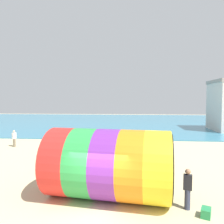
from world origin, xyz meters
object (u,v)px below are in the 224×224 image
at_px(giant_inflatable_tube, 109,164).
at_px(kite_handler, 188,189).
at_px(cooler_box, 206,213).
at_px(bystander_near_water, 14,138).

relative_size(giant_inflatable_tube, kite_handler, 3.48).
height_order(giant_inflatable_tube, cooler_box, giant_inflatable_tube).
distance_m(giant_inflatable_tube, bystander_near_water, 14.79).
height_order(kite_handler, bystander_near_water, kite_handler).
bearing_deg(cooler_box, kite_handler, 135.68).
xyz_separation_m(giant_inflatable_tube, bystander_near_water, (-10.47, 10.41, -0.82)).
distance_m(giant_inflatable_tube, kite_handler, 3.64).
height_order(bystander_near_water, cooler_box, bystander_near_water).
bearing_deg(bystander_near_water, cooler_box, -39.13).
distance_m(kite_handler, bystander_near_water, 17.90).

